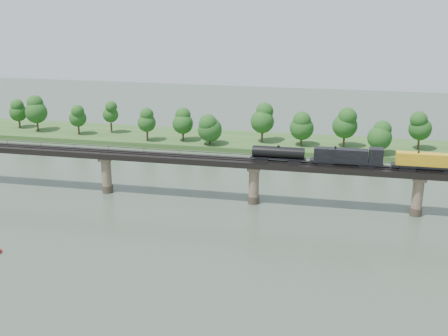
# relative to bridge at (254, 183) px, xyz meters

# --- Properties ---
(ground) EXTENTS (400.00, 400.00, 0.00)m
(ground) POSITION_rel_bridge_xyz_m (0.00, -30.00, -5.46)
(ground) COLOR #354435
(ground) RESTS_ON ground
(far_bank) EXTENTS (300.00, 24.00, 1.60)m
(far_bank) POSITION_rel_bridge_xyz_m (0.00, 55.00, -4.66)
(far_bank) COLOR #2D5120
(far_bank) RESTS_ON ground
(bridge) EXTENTS (236.00, 30.00, 11.50)m
(bridge) POSITION_rel_bridge_xyz_m (0.00, 0.00, 0.00)
(bridge) COLOR #473A2D
(bridge) RESTS_ON ground
(bridge_superstructure) EXTENTS (220.00, 4.90, 0.75)m
(bridge_superstructure) POSITION_rel_bridge_xyz_m (0.00, 0.00, 6.33)
(bridge_superstructure) COLOR black
(bridge_superstructure) RESTS_ON bridge
(far_treeline) EXTENTS (289.06, 17.54, 13.60)m
(far_treeline) POSITION_rel_bridge_xyz_m (-8.21, 50.52, 3.37)
(far_treeline) COLOR #382619
(far_treeline) RESTS_ON far_bank
(freight_train) EXTENTS (70.82, 2.76, 4.87)m
(freight_train) POSITION_rel_bridge_xyz_m (35.60, 0.00, 8.37)
(freight_train) COLOR black
(freight_train) RESTS_ON bridge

